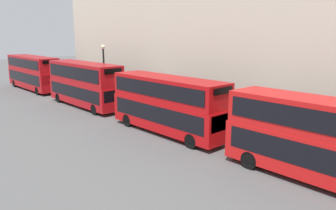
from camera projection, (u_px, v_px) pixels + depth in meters
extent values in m
cube|color=red|center=(324.00, 157.00, 16.13)|extent=(2.55, 10.21, 2.13)
cube|color=red|center=(329.00, 119.00, 15.71)|extent=(2.50, 10.01, 1.75)
cube|color=black|center=(325.00, 152.00, 16.07)|extent=(2.59, 9.39, 1.19)
cube|color=black|center=(329.00, 117.00, 15.69)|extent=(2.59, 9.39, 1.05)
cylinder|color=black|center=(250.00, 160.00, 18.10)|extent=(0.30, 1.00, 1.00)
cylinder|color=black|center=(271.00, 150.00, 19.58)|extent=(0.30, 1.00, 1.00)
cube|color=#B20C0F|center=(168.00, 115.00, 24.34)|extent=(2.55, 10.23, 2.15)
cube|color=#B20C0F|center=(168.00, 89.00, 23.92)|extent=(2.50, 10.02, 1.74)
cube|color=black|center=(168.00, 111.00, 24.29)|extent=(2.59, 9.41, 1.21)
cube|color=black|center=(168.00, 88.00, 23.91)|extent=(2.59, 9.41, 1.04)
cube|color=black|center=(222.00, 123.00, 20.60)|extent=(2.17, 0.06, 1.08)
cube|color=black|center=(223.00, 91.00, 20.16)|extent=(1.78, 0.06, 0.42)
cylinder|color=black|center=(191.00, 141.00, 21.28)|extent=(0.30, 1.00, 1.00)
cylinder|color=black|center=(214.00, 134.00, 22.77)|extent=(0.30, 1.00, 1.00)
cylinder|color=black|center=(128.00, 120.00, 26.32)|extent=(0.30, 1.00, 1.00)
cylinder|color=black|center=(149.00, 116.00, 27.81)|extent=(0.30, 1.00, 1.00)
cube|color=#A80F14|center=(85.00, 93.00, 33.29)|extent=(2.55, 10.77, 2.12)
cube|color=#A80F14|center=(84.00, 73.00, 32.84)|extent=(2.50, 10.56, 2.00)
cube|color=black|center=(85.00, 90.00, 33.23)|extent=(2.59, 9.91, 1.19)
cube|color=black|center=(84.00, 72.00, 32.82)|extent=(2.59, 9.91, 1.20)
cube|color=black|center=(114.00, 96.00, 29.35)|extent=(2.17, 0.06, 1.06)
cube|color=black|center=(113.00, 71.00, 28.87)|extent=(1.78, 0.06, 0.48)
cylinder|color=black|center=(95.00, 110.00, 30.02)|extent=(0.30, 1.00, 1.00)
cylinder|color=black|center=(115.00, 106.00, 31.51)|extent=(0.30, 1.00, 1.00)
cylinder|color=black|center=(59.00, 98.00, 35.46)|extent=(0.30, 1.00, 1.00)
cylinder|color=black|center=(78.00, 95.00, 36.95)|extent=(0.30, 1.00, 1.00)
cube|color=#A80F14|center=(33.00, 79.00, 43.10)|extent=(2.55, 11.43, 2.26)
cube|color=#A80F14|center=(32.00, 63.00, 42.67)|extent=(2.50, 11.21, 1.79)
cube|color=black|center=(33.00, 77.00, 43.05)|extent=(2.59, 10.52, 1.26)
cube|color=black|center=(32.00, 63.00, 42.65)|extent=(2.59, 10.52, 1.08)
cube|color=black|center=(51.00, 80.00, 38.92)|extent=(2.17, 0.06, 1.13)
cube|color=black|center=(50.00, 62.00, 38.47)|extent=(1.78, 0.06, 0.43)
cylinder|color=black|center=(38.00, 91.00, 39.62)|extent=(0.30, 1.00, 1.00)
cylinder|color=black|center=(56.00, 89.00, 41.10)|extent=(0.30, 1.00, 1.00)
cylinder|color=black|center=(15.00, 83.00, 45.53)|extent=(0.30, 1.00, 1.00)
cylinder|color=black|center=(31.00, 82.00, 47.02)|extent=(0.30, 1.00, 1.00)
cylinder|color=black|center=(104.00, 77.00, 34.09)|extent=(0.18, 0.18, 5.77)
sphere|color=beige|center=(103.00, 47.00, 33.42)|extent=(0.44, 0.44, 0.44)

